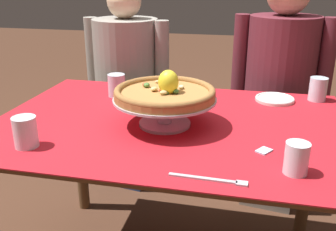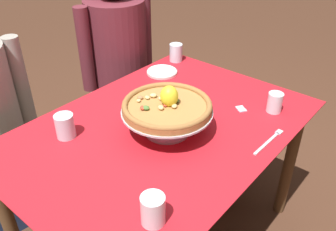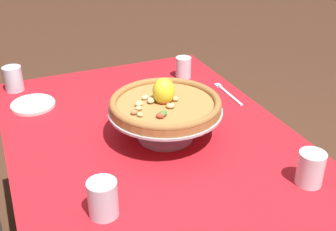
# 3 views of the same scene
# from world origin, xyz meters

# --- Properties ---
(dining_table) EXTENTS (1.34, 0.94, 0.73)m
(dining_table) POSITION_xyz_m (0.00, 0.00, 0.63)
(dining_table) COLOR brown
(dining_table) RESTS_ON ground
(pizza_stand) EXTENTS (0.38, 0.38, 0.11)m
(pizza_stand) POSITION_xyz_m (-0.01, -0.04, 0.80)
(pizza_stand) COLOR #B7B7C1
(pizza_stand) RESTS_ON dining_table
(pizza) EXTENTS (0.37, 0.37, 0.10)m
(pizza) POSITION_xyz_m (-0.01, -0.04, 0.86)
(pizza) COLOR #AD753D
(pizza) RESTS_ON pizza_stand
(water_glass_front_right) EXTENTS (0.07, 0.07, 0.09)m
(water_glass_front_right) POSITION_xyz_m (0.43, -0.31, 0.77)
(water_glass_front_right) COLOR silver
(water_glass_front_right) RESTS_ON dining_table
(water_glass_back_left) EXTENTS (0.08, 0.08, 0.10)m
(water_glass_back_left) POSITION_xyz_m (-0.31, 0.25, 0.77)
(water_glass_back_left) COLOR silver
(water_glass_back_left) RESTS_ON dining_table
(water_glass_back_right) EXTENTS (0.08, 0.08, 0.10)m
(water_glass_back_right) POSITION_xyz_m (0.58, 0.39, 0.77)
(water_glass_back_right) COLOR silver
(water_glass_back_right) RESTS_ON dining_table
(water_glass_front_left) EXTENTS (0.08, 0.08, 0.10)m
(water_glass_front_left) POSITION_xyz_m (-0.41, -0.32, 0.77)
(water_glass_front_left) COLOR white
(water_glass_front_left) RESTS_ON dining_table
(side_plate) EXTENTS (0.17, 0.17, 0.02)m
(side_plate) POSITION_xyz_m (0.40, 0.34, 0.74)
(side_plate) COLOR silver
(side_plate) RESTS_ON dining_table
(dinner_fork) EXTENTS (0.22, 0.03, 0.01)m
(dinner_fork) POSITION_xyz_m (0.20, -0.41, 0.73)
(dinner_fork) COLOR #B7B7C1
(dinner_fork) RESTS_ON dining_table
(sugar_packet) EXTENTS (0.06, 0.06, 0.00)m
(sugar_packet) POSITION_xyz_m (0.34, -0.19, 0.73)
(sugar_packet) COLOR silver
(sugar_packet) RESTS_ON dining_table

